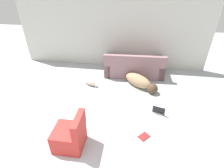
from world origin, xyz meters
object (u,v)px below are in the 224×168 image
Objects in this scene: dog at (140,82)px; laptop_open at (158,113)px; couch at (134,67)px; book_red at (144,136)px; cat at (91,84)px; side_chair at (70,136)px.

dog reaches higher than laptop_open.
book_red is (0.34, -2.77, -0.27)m from couch.
cat reaches higher than book_red.
couch reaches higher than book_red.
cat is at bearing 166.08° from laptop_open.
book_red is at bearing 106.19° from side_chair.
cat is at bearing -137.68° from dog.
side_chair is (-1.82, -1.16, 0.20)m from laptop_open.
couch is 1.66× the size of dog.
cat is 0.66× the size of side_chair.
laptop_open is 0.81m from book_red.
dog is 2.31× the size of cat.
dog reaches higher than cat.
laptop_open is 1.38× the size of book_red.
side_chair is at bearing -82.45° from dog.
laptop_open is 0.48× the size of side_chair.
couch is 2.52× the size of side_chair.
couch is 3.82× the size of cat.
couch is 0.82m from dog.
book_red is at bearing -99.66° from laptop_open.
side_chair is (-1.14, -3.20, -0.01)m from couch.
dog is 1.54m from cat.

